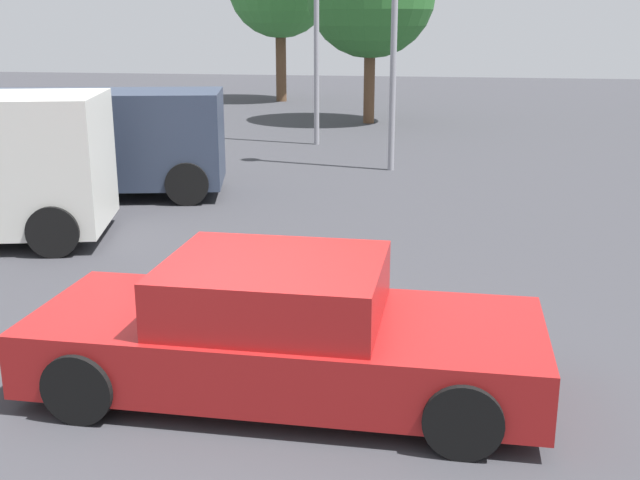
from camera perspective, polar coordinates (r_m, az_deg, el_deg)
name	(u,v)px	position (r m, az deg, el deg)	size (l,w,h in m)	color
ground_plane	(251,390)	(7.50, -5.04, -10.81)	(80.00, 80.00, 0.00)	#38383D
sedan_foreground	(283,332)	(7.24, -2.70, -6.70)	(4.65, 1.99, 1.27)	maroon
suv_dark	(95,140)	(15.72, -15.99, 7.02)	(5.08, 2.90, 2.01)	#2D384C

